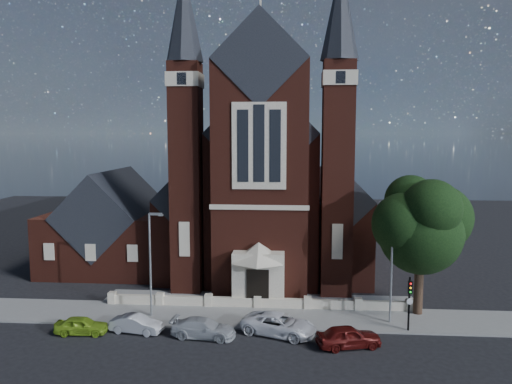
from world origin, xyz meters
TOP-DOWN VIEW (x-y plane):
  - ground at (0.00, 15.00)m, footprint 120.00×120.00m
  - pavement_strip at (0.00, 4.50)m, footprint 60.00×5.00m
  - forecourt_paving at (0.00, 8.50)m, footprint 26.00×3.00m
  - forecourt_wall at (0.00, 6.50)m, footprint 24.00×0.40m
  - church at (-0.00, 22.94)m, footprint 20.01×34.90m
  - parish_hall at (-16.00, 18.00)m, footprint 12.00×12.20m
  - street_tree at (12.60, 5.71)m, footprint 6.40×6.60m
  - street_lamp_left at (-7.91, 4.00)m, footprint 1.16×0.22m
  - street_lamp_right at (10.09, 4.00)m, footprint 1.16×0.22m
  - traffic_signal at (11.00, 2.43)m, footprint 0.28×0.42m
  - car_lime_van at (-11.95, 0.40)m, footprint 3.72×1.67m
  - car_silver_a at (-8.20, 0.94)m, footprint 3.89×1.88m
  - car_silver_b at (-3.32, 0.46)m, footprint 4.69×2.36m
  - car_white_suv at (1.88, 1.34)m, footprint 5.77×4.07m
  - car_dark_red at (6.49, -0.40)m, footprint 4.54×2.70m

SIDE VIEW (x-z plane):
  - ground at x=0.00m, z-range 0.00..0.00m
  - pavement_strip at x=0.00m, z-range -0.06..0.06m
  - forecourt_paving at x=0.00m, z-range -0.07..0.07m
  - forecourt_wall at x=0.00m, z-range -0.45..0.45m
  - car_silver_a at x=-8.20m, z-range 0.00..1.23m
  - car_lime_van at x=-11.95m, z-range 0.00..1.24m
  - car_silver_b at x=-3.32m, z-range 0.00..1.31m
  - car_dark_red at x=6.49m, z-range 0.00..1.45m
  - car_white_suv at x=1.88m, z-range 0.00..1.46m
  - traffic_signal at x=11.00m, z-range 0.58..4.58m
  - parish_hall at x=-16.00m, z-range -1.11..9.13m
  - street_lamp_left at x=-7.91m, z-range 0.55..8.64m
  - street_lamp_right at x=10.09m, z-range 0.55..8.64m
  - street_tree at x=12.60m, z-range 1.61..12.31m
  - church at x=0.00m, z-range -6.41..22.79m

